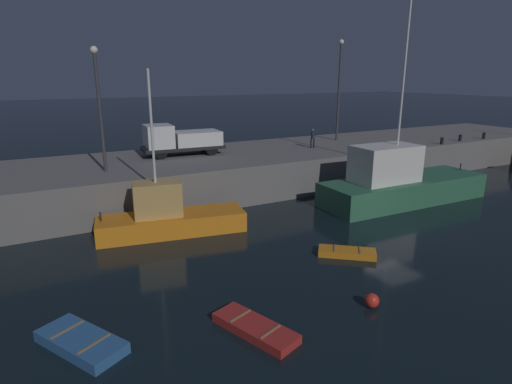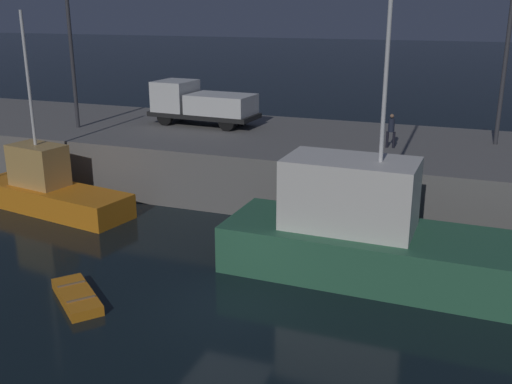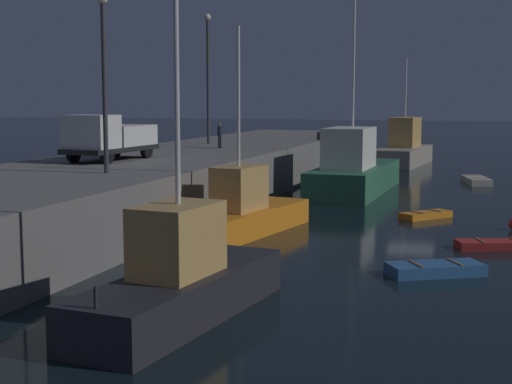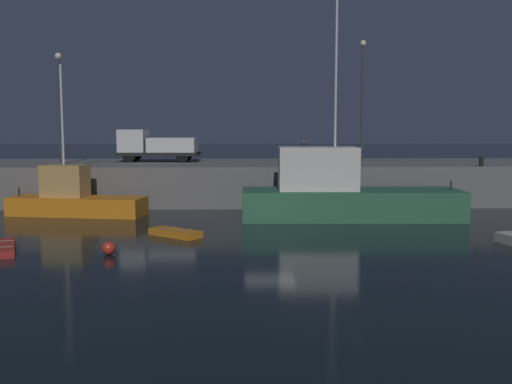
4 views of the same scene
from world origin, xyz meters
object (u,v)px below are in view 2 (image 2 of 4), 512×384
at_px(utility_truck, 201,103).
at_px(lamp_post_west, 71,44).
at_px(fishing_boat_white, 49,189).
at_px(dinghy_red_small, 77,297).
at_px(fishing_boat_orange, 389,240).
at_px(dockworker, 391,129).
at_px(lamp_post_east, 509,33).

bearing_deg(utility_truck, lamp_post_west, -152.69).
relative_size(fishing_boat_white, dinghy_red_small, 3.22).
bearing_deg(lamp_post_west, fishing_boat_white, -67.51).
xyz_separation_m(dinghy_red_small, lamp_post_west, (-8.94, 12.44, 6.87)).
height_order(fishing_boat_orange, dinghy_red_small, fishing_boat_orange).
relative_size(lamp_post_west, dockworker, 4.72).
height_order(dinghy_red_small, lamp_post_east, lamp_post_east).
bearing_deg(dinghy_red_small, fishing_boat_orange, 30.40).
bearing_deg(dockworker, dinghy_red_small, -119.29).
relative_size(fishing_boat_white, fishing_boat_orange, 0.64).
distance_m(lamp_post_west, dockworker, 16.89).
bearing_deg(fishing_boat_orange, lamp_post_west, 157.91).
xyz_separation_m(lamp_post_west, dockworker, (16.49, 1.03, -3.47)).
distance_m(dinghy_red_small, dockworker, 15.82).
bearing_deg(fishing_boat_orange, lamp_post_east, 73.31).
bearing_deg(lamp_post_east, dockworker, -151.01).
distance_m(fishing_boat_white, dockworker, 15.86).
bearing_deg(lamp_post_west, dinghy_red_small, -54.30).
xyz_separation_m(dinghy_red_small, dockworker, (7.56, 13.47, 3.41)).
xyz_separation_m(fishing_boat_orange, lamp_post_west, (-17.81, 7.23, 5.66)).
distance_m(lamp_post_west, utility_truck, 7.34).
relative_size(fishing_boat_white, utility_truck, 1.44).
relative_size(fishing_boat_white, lamp_post_east, 1.00).
bearing_deg(dinghy_red_small, utility_truck, 101.20).
distance_m(fishing_boat_white, lamp_post_west, 8.44).
relative_size(fishing_boat_white, dockworker, 5.59).
relative_size(fishing_boat_orange, lamp_post_west, 1.85).
xyz_separation_m(lamp_post_west, utility_truck, (5.88, 3.03, -3.18)).
distance_m(fishing_boat_orange, utility_truck, 15.94).
relative_size(dinghy_red_small, dockworker, 1.74).
bearing_deg(dockworker, lamp_post_east, 28.99).
bearing_deg(lamp_post_east, fishing_boat_white, -154.51).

